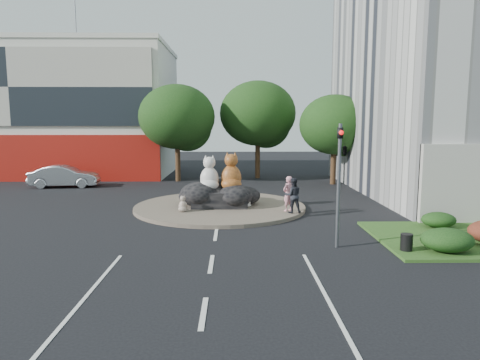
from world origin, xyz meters
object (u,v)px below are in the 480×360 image
object	(u,v)px
cat_tabby	(231,171)
pedestrian_pink	(288,194)
cat_white	(209,173)
litter_bin	(406,242)
kitten_white	(247,200)
pedestrian_dark	(293,195)
kitten_calico	(183,203)
parked_car	(65,176)

from	to	relation	value
cat_tabby	pedestrian_pink	world-z (taller)	cat_tabby
cat_white	litter_bin	distance (m)	11.99
kitten_white	pedestrian_dark	size ratio (longest dim) A/B	0.42
litter_bin	kitten_white	bearing A→B (deg)	125.69
kitten_calico	litter_bin	world-z (taller)	kitten_calico
kitten_calico	pedestrian_pink	distance (m)	5.79
pedestrian_dark	pedestrian_pink	bearing A→B (deg)	-71.63
cat_white	cat_tabby	distance (m)	1.27
pedestrian_pink	parked_car	distance (m)	19.26
kitten_calico	parked_car	world-z (taller)	parked_car
cat_tabby	kitten_white	size ratio (longest dim) A/B	2.81
pedestrian_pink	kitten_calico	bearing A→B (deg)	-41.55
cat_tabby	kitten_white	world-z (taller)	cat_tabby
parked_car	kitten_calico	bearing A→B (deg)	-140.94
pedestrian_pink	pedestrian_dark	world-z (taller)	pedestrian_pink
kitten_calico	pedestrian_dark	world-z (taller)	pedestrian_dark
cat_white	parked_car	world-z (taller)	cat_white
cat_white	cat_tabby	xyz separation A→B (m)	(1.27, 0.05, 0.08)
litter_bin	pedestrian_pink	bearing A→B (deg)	117.46
kitten_calico	litter_bin	size ratio (longest dim) A/B	1.40
cat_white	litter_bin	world-z (taller)	cat_white
kitten_white	pedestrian_pink	distance (m)	2.55
cat_white	pedestrian_dark	bearing A→B (deg)	-21.01
kitten_white	pedestrian_dark	xyz separation A→B (m)	(2.42, -1.61, 0.55)
pedestrian_pink	cat_white	bearing A→B (deg)	-61.83
pedestrian_pink	litter_bin	world-z (taller)	pedestrian_pink
cat_tabby	litter_bin	xyz separation A→B (m)	(6.83, -8.73, -1.78)
kitten_white	pedestrian_pink	world-z (taller)	pedestrian_pink
cat_white	kitten_calico	distance (m)	2.60
cat_white	kitten_white	size ratio (longest dim) A/B	2.61
kitten_white	litter_bin	bearing A→B (deg)	-72.77
cat_white	kitten_calico	size ratio (longest dim) A/B	2.29
cat_tabby	pedestrian_dark	bearing A→B (deg)	-28.82
cat_white	cat_tabby	bearing A→B (deg)	5.20
kitten_calico	kitten_white	xyz separation A→B (m)	(3.54, 1.20, -0.06)
kitten_calico	litter_bin	xyz separation A→B (m)	(9.47, -7.05, -0.21)
cat_white	cat_tabby	world-z (taller)	cat_tabby
cat_white	kitten_calico	bearing A→B (deg)	-127.09
cat_tabby	cat_white	bearing A→B (deg)	-174.41
kitten_white	cat_white	bearing A→B (deg)	150.26
pedestrian_pink	pedestrian_dark	size ratio (longest dim) A/B	1.01
cat_tabby	pedestrian_dark	size ratio (longest dim) A/B	1.18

